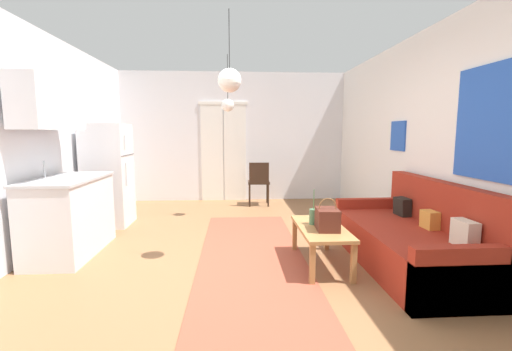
{
  "coord_description": "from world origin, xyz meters",
  "views": [
    {
      "loc": [
        0.01,
        -3.39,
        1.43
      ],
      "look_at": [
        0.3,
        1.15,
        0.85
      ],
      "focal_mm": 23.7,
      "sensor_mm": 36.0,
      "label": 1
    }
  ],
  "objects_px": {
    "refrigerator": "(108,175)",
    "pendant_lamp_far": "(228,105)",
    "couch": "(414,241)",
    "bamboo_vase": "(313,216)",
    "coffee_table": "(321,232)",
    "pendant_lamp_near": "(230,80)",
    "accent_chair": "(259,181)",
    "handbag": "(327,219)"
  },
  "relations": [
    {
      "from": "handbag",
      "to": "accent_chair",
      "type": "relative_size",
      "value": 0.39
    },
    {
      "from": "bamboo_vase",
      "to": "pendant_lamp_near",
      "type": "xyz_separation_m",
      "value": [
        -0.9,
        0.02,
        1.45
      ]
    },
    {
      "from": "coffee_table",
      "to": "pendant_lamp_near",
      "type": "xyz_separation_m",
      "value": [
        -0.97,
        0.11,
        1.59
      ]
    },
    {
      "from": "bamboo_vase",
      "to": "accent_chair",
      "type": "xyz_separation_m",
      "value": [
        -0.39,
        2.95,
        -0.02
      ]
    },
    {
      "from": "coffee_table",
      "to": "accent_chair",
      "type": "xyz_separation_m",
      "value": [
        -0.45,
        3.04,
        0.12
      ]
    },
    {
      "from": "refrigerator",
      "to": "accent_chair",
      "type": "distance_m",
      "value": 2.72
    },
    {
      "from": "accent_chair",
      "to": "handbag",
      "type": "bearing_deg",
      "value": 100.29
    },
    {
      "from": "couch",
      "to": "refrigerator",
      "type": "distance_m",
      "value": 4.32
    },
    {
      "from": "bamboo_vase",
      "to": "handbag",
      "type": "distance_m",
      "value": 0.24
    },
    {
      "from": "coffee_table",
      "to": "pendant_lamp_near",
      "type": "relative_size",
      "value": 1.23
    },
    {
      "from": "accent_chair",
      "to": "pendant_lamp_near",
      "type": "bearing_deg",
      "value": 81.7
    },
    {
      "from": "couch",
      "to": "bamboo_vase",
      "type": "xyz_separation_m",
      "value": [
        -1.05,
        0.19,
        0.24
      ]
    },
    {
      "from": "bamboo_vase",
      "to": "pendant_lamp_far",
      "type": "height_order",
      "value": "pendant_lamp_far"
    },
    {
      "from": "refrigerator",
      "to": "pendant_lamp_near",
      "type": "relative_size",
      "value": 1.89
    },
    {
      "from": "bamboo_vase",
      "to": "accent_chair",
      "type": "bearing_deg",
      "value": 97.52
    },
    {
      "from": "handbag",
      "to": "refrigerator",
      "type": "relative_size",
      "value": 0.21
    },
    {
      "from": "handbag",
      "to": "pendant_lamp_far",
      "type": "relative_size",
      "value": 0.37
    },
    {
      "from": "handbag",
      "to": "pendant_lamp_near",
      "type": "relative_size",
      "value": 0.41
    },
    {
      "from": "pendant_lamp_near",
      "to": "coffee_table",
      "type": "bearing_deg",
      "value": -6.54
    },
    {
      "from": "couch",
      "to": "coffee_table",
      "type": "relative_size",
      "value": 1.99
    },
    {
      "from": "handbag",
      "to": "refrigerator",
      "type": "bearing_deg",
      "value": 146.24
    },
    {
      "from": "bamboo_vase",
      "to": "accent_chair",
      "type": "distance_m",
      "value": 2.97
    },
    {
      "from": "accent_chair",
      "to": "pendant_lamp_far",
      "type": "xyz_separation_m",
      "value": [
        -0.57,
        -0.94,
        1.37
      ]
    },
    {
      "from": "bamboo_vase",
      "to": "accent_chair",
      "type": "height_order",
      "value": "accent_chair"
    },
    {
      "from": "coffee_table",
      "to": "bamboo_vase",
      "type": "bearing_deg",
      "value": 122.72
    },
    {
      "from": "pendant_lamp_near",
      "to": "pendant_lamp_far",
      "type": "relative_size",
      "value": 0.92
    },
    {
      "from": "couch",
      "to": "accent_chair",
      "type": "height_order",
      "value": "couch"
    },
    {
      "from": "accent_chair",
      "to": "pendant_lamp_near",
      "type": "xyz_separation_m",
      "value": [
        -0.52,
        -2.93,
        1.47
      ]
    },
    {
      "from": "bamboo_vase",
      "to": "refrigerator",
      "type": "distance_m",
      "value": 3.29
    },
    {
      "from": "couch",
      "to": "bamboo_vase",
      "type": "distance_m",
      "value": 1.09
    },
    {
      "from": "refrigerator",
      "to": "coffee_table",
      "type": "bearing_deg",
      "value": -32.26
    },
    {
      "from": "couch",
      "to": "accent_chair",
      "type": "distance_m",
      "value": 3.46
    },
    {
      "from": "refrigerator",
      "to": "pendant_lamp_far",
      "type": "relative_size",
      "value": 1.74
    },
    {
      "from": "couch",
      "to": "refrigerator",
      "type": "bearing_deg",
      "value": 153.67
    },
    {
      "from": "accent_chair",
      "to": "pendant_lamp_far",
      "type": "bearing_deg",
      "value": 60.42
    },
    {
      "from": "coffee_table",
      "to": "handbag",
      "type": "height_order",
      "value": "handbag"
    },
    {
      "from": "couch",
      "to": "accent_chair",
      "type": "relative_size",
      "value": 2.36
    },
    {
      "from": "handbag",
      "to": "pendant_lamp_far",
      "type": "xyz_separation_m",
      "value": [
        -1.05,
        2.23,
        1.33
      ]
    },
    {
      "from": "bamboo_vase",
      "to": "pendant_lamp_near",
      "type": "height_order",
      "value": "pendant_lamp_near"
    },
    {
      "from": "refrigerator",
      "to": "handbag",
      "type": "bearing_deg",
      "value": -33.76
    },
    {
      "from": "coffee_table",
      "to": "couch",
      "type": "bearing_deg",
      "value": -5.66
    },
    {
      "from": "coffee_table",
      "to": "accent_chair",
      "type": "height_order",
      "value": "accent_chair"
    }
  ]
}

